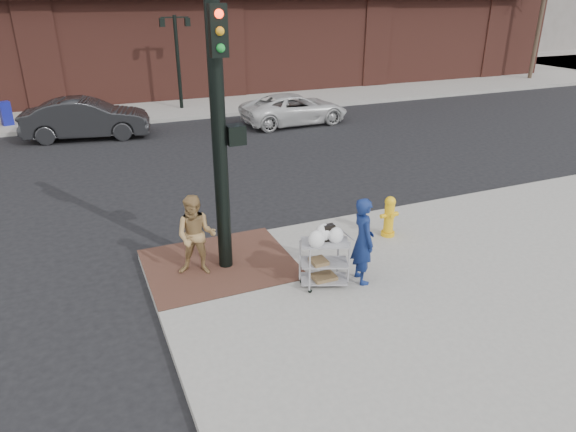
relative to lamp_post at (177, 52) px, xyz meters
name	(u,v)px	position (x,y,z in m)	size (l,w,h in m)	color
ground	(265,286)	(-2.00, -16.00, -2.62)	(220.00, 220.00, 0.00)	black
sidewalk_far	(268,61)	(10.50, 16.00, -2.54)	(65.00, 36.00, 0.15)	gray
brick_curb_ramp	(220,264)	(-2.60, -15.10, -2.46)	(2.80, 2.40, 0.01)	#503125
lamp_post	(177,52)	(0.00, 0.00, 0.00)	(1.32, 0.22, 4.00)	black
traffic_signal_pole	(220,129)	(-2.48, -15.23, 0.21)	(0.61, 0.51, 5.00)	black
woman_blue	(363,241)	(-0.39, -16.72, -1.66)	(0.59, 0.39, 1.61)	navy
pedestrian_tan	(196,236)	(-3.06, -15.28, -1.70)	(0.75, 0.59, 1.55)	#9F7B4A
sedan_dark	(86,119)	(-4.27, -3.45, -1.88)	(1.56, 4.49, 1.48)	black
minivan_white	(295,109)	(3.76, -4.37, -2.00)	(2.05, 4.45, 1.24)	silver
utility_cart	(324,258)	(-1.08, -16.57, -1.95)	(0.93, 0.73, 1.14)	#949398
fire_hydrant	(389,216)	(1.13, -15.30, -2.01)	(0.42, 0.30, 0.90)	yellow
newsbox_blue	(6,113)	(-7.14, -0.60, -2.00)	(0.39, 0.35, 0.93)	navy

